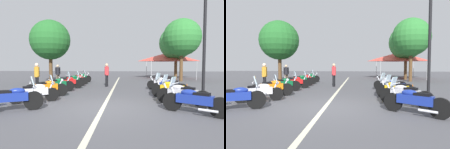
% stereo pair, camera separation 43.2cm
% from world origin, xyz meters
% --- Properties ---
extents(ground_plane, '(80.00, 80.00, 0.00)m').
position_xyz_m(ground_plane, '(0.00, 0.00, 0.00)').
color(ground_plane, '#4C4C51').
extents(lane_centre_stripe, '(23.30, 0.16, 0.01)m').
position_xyz_m(lane_centre_stripe, '(5.12, 0.00, 0.00)').
color(lane_centre_stripe, beige).
rests_on(lane_centre_stripe, ground_plane).
extents(motorcycle_left_row_0, '(1.12, 1.91, 1.23)m').
position_xyz_m(motorcycle_left_row_0, '(-0.78, 3.07, 0.48)').
color(motorcycle_left_row_0, black).
rests_on(motorcycle_left_row_0, ground_plane).
extents(motorcycle_left_row_1, '(1.18, 1.82, 1.19)m').
position_xyz_m(motorcycle_left_row_1, '(0.78, 3.05, 0.46)').
color(motorcycle_left_row_1, black).
rests_on(motorcycle_left_row_1, ground_plane).
extents(motorcycle_left_row_2, '(1.04, 2.02, 1.01)m').
position_xyz_m(motorcycle_left_row_2, '(2.18, 3.17, 0.46)').
color(motorcycle_left_row_2, black).
rests_on(motorcycle_left_row_2, ground_plane).
extents(motorcycle_left_row_3, '(1.28, 1.87, 1.22)m').
position_xyz_m(motorcycle_left_row_3, '(3.77, 3.25, 0.47)').
color(motorcycle_left_row_3, black).
rests_on(motorcycle_left_row_3, ground_plane).
extents(motorcycle_left_row_4, '(1.21, 1.90, 1.20)m').
position_xyz_m(motorcycle_left_row_4, '(5.23, 3.08, 0.46)').
color(motorcycle_left_row_4, black).
rests_on(motorcycle_left_row_4, ground_plane).
extents(motorcycle_left_row_5, '(1.04, 1.93, 1.02)m').
position_xyz_m(motorcycle_left_row_5, '(6.68, 3.18, 0.47)').
color(motorcycle_left_row_5, black).
rests_on(motorcycle_left_row_5, ground_plane).
extents(motorcycle_left_row_6, '(0.98, 1.88, 1.20)m').
position_xyz_m(motorcycle_left_row_6, '(8.03, 3.19, 0.46)').
color(motorcycle_left_row_6, black).
rests_on(motorcycle_left_row_6, ground_plane).
extents(motorcycle_left_row_7, '(1.13, 1.83, 1.01)m').
position_xyz_m(motorcycle_left_row_7, '(9.59, 3.26, 0.46)').
color(motorcycle_left_row_7, black).
rests_on(motorcycle_left_row_7, ground_plane).
extents(motorcycle_right_row_0, '(1.32, 1.84, 1.21)m').
position_xyz_m(motorcycle_right_row_0, '(-0.63, -3.09, 0.47)').
color(motorcycle_right_row_0, black).
rests_on(motorcycle_right_row_0, ground_plane).
extents(motorcycle_right_row_1, '(1.31, 1.85, 1.22)m').
position_xyz_m(motorcycle_right_row_1, '(0.68, -3.10, 0.47)').
color(motorcycle_right_row_1, black).
rests_on(motorcycle_right_row_1, ground_plane).
extents(motorcycle_right_row_2, '(1.19, 1.86, 1.21)m').
position_xyz_m(motorcycle_right_row_2, '(2.20, -3.07, 0.47)').
color(motorcycle_right_row_2, black).
rests_on(motorcycle_right_row_2, ground_plane).
extents(motorcycle_right_row_3, '(1.01, 1.89, 1.19)m').
position_xyz_m(motorcycle_right_row_3, '(3.58, -3.26, 0.46)').
color(motorcycle_right_row_3, black).
rests_on(motorcycle_right_row_3, ground_plane).
extents(motorcycle_right_row_4, '(1.02, 2.00, 0.98)m').
position_xyz_m(motorcycle_right_row_4, '(5.24, -3.27, 0.45)').
color(motorcycle_right_row_4, black).
rests_on(motorcycle_right_row_4, ground_plane).
extents(street_lamp_twin_globe, '(0.32, 1.22, 5.31)m').
position_xyz_m(street_lamp_twin_globe, '(2.31, -4.61, 3.58)').
color(street_lamp_twin_globe, black).
rests_on(street_lamp_twin_globe, ground_plane).
extents(traffic_cone_0, '(0.36, 0.36, 0.61)m').
position_xyz_m(traffic_cone_0, '(3.39, -4.20, 0.29)').
color(traffic_cone_0, orange).
rests_on(traffic_cone_0, ground_plane).
extents(bystander_0, '(0.51, 0.32, 1.74)m').
position_xyz_m(bystander_0, '(6.74, 0.56, 1.02)').
color(bystander_0, black).
rests_on(bystander_0, ground_plane).
extents(bystander_1, '(0.39, 0.41, 1.75)m').
position_xyz_m(bystander_1, '(4.35, 4.78, 1.03)').
color(bystander_1, black).
rests_on(bystander_1, ground_plane).
extents(bystander_2, '(0.47, 0.32, 1.65)m').
position_xyz_m(bystander_2, '(7.90, 4.78, 0.97)').
color(bystander_2, brown).
rests_on(bystander_2, ground_plane).
extents(roadside_tree_0, '(3.72, 3.72, 5.97)m').
position_xyz_m(roadside_tree_0, '(14.10, -6.46, 4.10)').
color(roadside_tree_0, brown).
rests_on(roadside_tree_0, ground_plane).
extents(roadside_tree_1, '(3.57, 3.57, 5.68)m').
position_xyz_m(roadside_tree_1, '(9.36, 5.98, 3.88)').
color(roadside_tree_1, brown).
rests_on(roadside_tree_1, ground_plane).
extents(roadside_tree_2, '(3.66, 3.66, 6.17)m').
position_xyz_m(roadside_tree_2, '(11.73, -6.35, 4.32)').
color(roadside_tree_2, brown).
rests_on(roadside_tree_2, ground_plane).
extents(event_tent, '(5.46, 5.46, 3.20)m').
position_xyz_m(event_tent, '(16.24, -6.17, 2.65)').
color(event_tent, '#E54C3F').
rests_on(event_tent, ground_plane).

